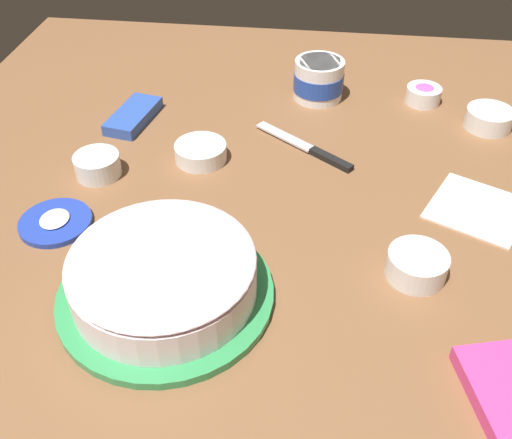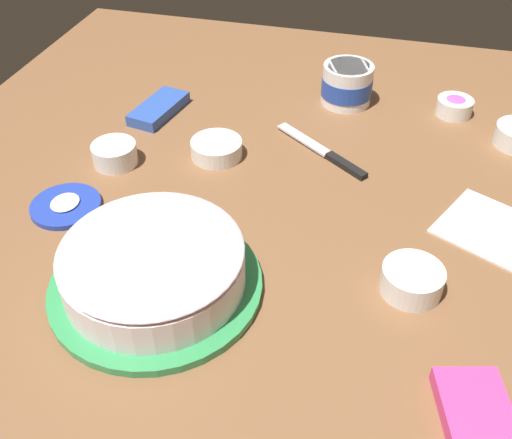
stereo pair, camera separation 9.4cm
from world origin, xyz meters
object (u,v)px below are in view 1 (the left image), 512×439
(sprinkle_bowl_pink, at_px, (97,165))
(spreading_knife, at_px, (312,150))
(frosting_tub_lid, at_px, (55,222))
(candy_box_upper, at_px, (133,116))
(frosting_tub, at_px, (319,79))
(sprinkle_bowl_rainbow, at_px, (423,94))
(sprinkle_bowl_orange, at_px, (201,152))
(candy_box_lower, at_px, (504,393))
(sprinkle_bowl_yellow, at_px, (489,118))
(frosted_cake, at_px, (164,277))
(sprinkle_bowl_green, at_px, (417,264))
(paper_napkin, at_px, (477,208))

(sprinkle_bowl_pink, bearing_deg, spreading_knife, -72.41)
(frosting_tub_lid, relative_size, candy_box_upper, 0.81)
(frosting_tub, xyz_separation_m, sprinkle_bowl_rainbow, (0.01, -0.23, -0.02))
(sprinkle_bowl_orange, bearing_deg, sprinkle_bowl_pink, 111.89)
(frosting_tub_lid, xyz_separation_m, sprinkle_bowl_orange, (0.22, -0.20, 0.01))
(sprinkle_bowl_pink, relative_size, candy_box_lower, 0.61)
(sprinkle_bowl_rainbow, distance_m, sprinkle_bowl_yellow, 0.15)
(frosting_tub_lid, relative_size, sprinkle_bowl_rainbow, 1.59)
(frosted_cake, distance_m, frosting_tub_lid, 0.26)
(sprinkle_bowl_green, height_order, candy_box_lower, sprinkle_bowl_green)
(sprinkle_bowl_yellow, distance_m, candy_box_upper, 0.74)
(spreading_knife, xyz_separation_m, candy_box_lower, (-0.52, -0.27, 0.01))
(sprinkle_bowl_rainbow, relative_size, sprinkle_bowl_orange, 0.77)
(sprinkle_bowl_green, bearing_deg, paper_napkin, -34.67)
(sprinkle_bowl_pink, bearing_deg, frosted_cake, -145.01)
(sprinkle_bowl_yellow, bearing_deg, sprinkle_bowl_pink, 109.45)
(frosting_tub_lid, height_order, sprinkle_bowl_orange, sprinkle_bowl_orange)
(sprinkle_bowl_rainbow, xyz_separation_m, sprinkle_bowl_pink, (-0.35, 0.62, 0.00))
(sprinkle_bowl_orange, bearing_deg, sprinkle_bowl_rainbow, -57.58)
(sprinkle_bowl_pink, bearing_deg, paper_napkin, -91.45)
(sprinkle_bowl_yellow, height_order, candy_box_lower, sprinkle_bowl_yellow)
(sprinkle_bowl_green, relative_size, sprinkle_bowl_yellow, 0.96)
(candy_box_upper, bearing_deg, paper_napkin, -96.65)
(frosting_tub_lid, height_order, paper_napkin, frosting_tub_lid)
(candy_box_upper, height_order, paper_napkin, candy_box_upper)
(frosting_tub_lid, height_order, sprinkle_bowl_green, sprinkle_bowl_green)
(sprinkle_bowl_pink, bearing_deg, sprinkle_bowl_orange, -68.11)
(candy_box_lower, distance_m, candy_box_upper, 0.87)
(frosting_tub_lid, xyz_separation_m, candy_box_lower, (-0.25, -0.68, 0.01))
(frosting_tub_lid, bearing_deg, sprinkle_bowl_pink, -9.53)
(sprinkle_bowl_orange, xyz_separation_m, candy_box_upper, (0.12, 0.17, -0.01))
(frosted_cake, relative_size, paper_napkin, 2.10)
(frosting_tub_lid, height_order, candy_box_upper, candy_box_upper)
(spreading_knife, distance_m, sprinkle_bowl_rainbow, 0.33)
(sprinkle_bowl_green, xyz_separation_m, candy_box_lower, (-0.21, -0.09, -0.01))
(frosting_tub_lid, bearing_deg, candy_box_upper, -5.79)
(spreading_knife, distance_m, sprinkle_bowl_orange, 0.22)
(frosted_cake, distance_m, sprinkle_bowl_pink, 0.35)
(spreading_knife, distance_m, paper_napkin, 0.33)
(candy_box_lower, bearing_deg, sprinkle_bowl_orange, 30.31)
(sprinkle_bowl_yellow, height_order, paper_napkin, sprinkle_bowl_yellow)
(frosting_tub_lid, height_order, spreading_knife, frosting_tub_lid)
(spreading_knife, bearing_deg, sprinkle_bowl_orange, 103.74)
(frosting_tub, relative_size, candy_box_lower, 0.80)
(sprinkle_bowl_pink, distance_m, paper_napkin, 0.68)
(frosted_cake, distance_m, spreading_knife, 0.45)
(frosting_tub, xyz_separation_m, sprinkle_bowl_yellow, (-0.08, -0.36, -0.02))
(frosting_tub_lid, xyz_separation_m, spreading_knife, (0.27, -0.41, -0.00))
(sprinkle_bowl_rainbow, bearing_deg, frosting_tub, 91.66)
(paper_napkin, bearing_deg, sprinkle_bowl_orange, 79.96)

